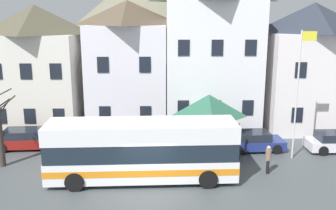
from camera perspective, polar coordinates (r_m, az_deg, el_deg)
The scene contains 14 objects.
ground_plane at distance 19.28m, azimuth -3.07°, elevation -13.81°, with size 40.00×60.00×0.07m.
townhouse_01 at distance 30.66m, azimuth -18.98°, elevation 5.20°, with size 6.20×5.51×9.58m.
townhouse_02 at distance 29.89m, azimuth -6.00°, elevation 5.99°, with size 5.84×6.84×9.92m.
townhouse_03 at distance 29.39m, azimuth 6.64°, elevation 8.07°, with size 6.95×5.88×12.19m.
townhouse_04 at distance 31.11m, azimuth 20.70°, elevation 5.31°, with size 6.65×5.26×9.73m.
hilltop_castle at distance 51.36m, azimuth -1.22°, elevation 13.25°, with size 40.85×40.85×23.50m.
transit_bus at distance 20.50m, azimuth -3.94°, elevation -6.97°, with size 10.25×3.01×3.28m.
bus_shelter at distance 24.36m, azimuth 6.19°, elevation -0.13°, with size 3.60×3.60×3.86m.
parked_car_01 at distance 25.81m, azimuth 12.78°, elevation -5.35°, with size 3.97×2.14×1.28m.
parked_car_03 at distance 27.32m, azimuth -20.64°, elevation -4.81°, with size 4.35×2.20×1.31m.
pedestrian_00 at distance 22.30m, azimuth 14.93°, elevation -7.82°, with size 0.33×0.37×1.64m.
pedestrian_01 at distance 23.39m, azimuth 10.51°, elevation -6.44°, with size 0.31×0.33×1.67m.
public_bench at distance 26.66m, azimuth 2.48°, elevation -4.78°, with size 1.45×0.48×0.87m.
flagpole at distance 24.10m, azimuth 19.17°, elevation 2.57°, with size 0.95×0.10×7.96m.
Camera 1 is at (0.80, -17.13, 8.78)m, focal length 40.26 mm.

